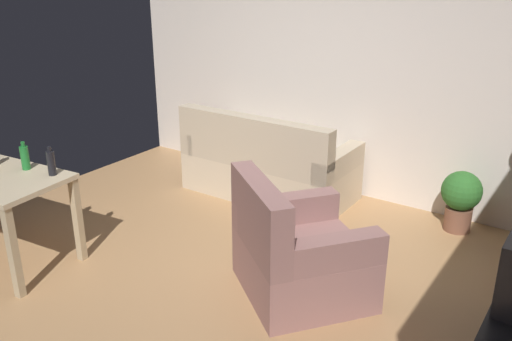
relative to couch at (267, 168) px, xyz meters
name	(u,v)px	position (x,y,z in m)	size (l,w,h in m)	color
ground_plane	(210,276)	(0.50, -1.59, -0.32)	(5.20, 4.40, 0.02)	tan
wall_rear	(342,64)	(0.50, 0.61, 1.04)	(5.20, 0.10, 2.70)	silver
couch	(267,168)	(0.00, 0.00, 0.00)	(1.75, 0.84, 0.92)	beige
potted_plant	(461,197)	(1.90, 0.31, 0.02)	(0.36, 0.36, 0.57)	brown
armchair	(296,254)	(1.18, -1.41, 0.01)	(1.23, 1.22, 0.92)	#996B66
bottle_green	(25,157)	(-0.93, -2.12, 0.55)	(0.07, 0.07, 0.23)	#1E722D
bottle_dark	(51,163)	(-0.64, -2.09, 0.55)	(0.06, 0.06, 0.23)	black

